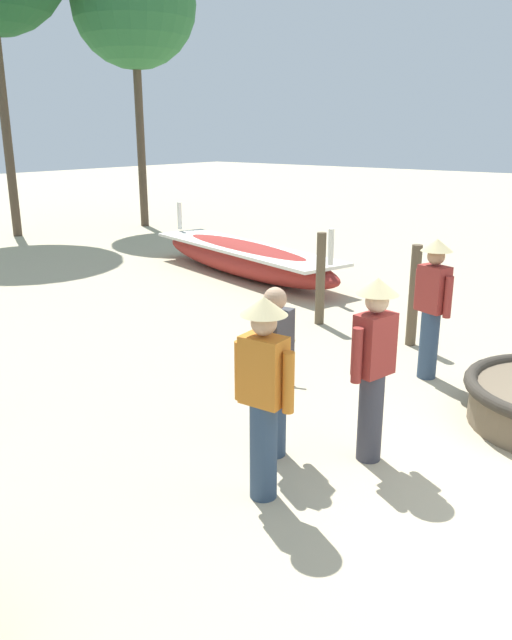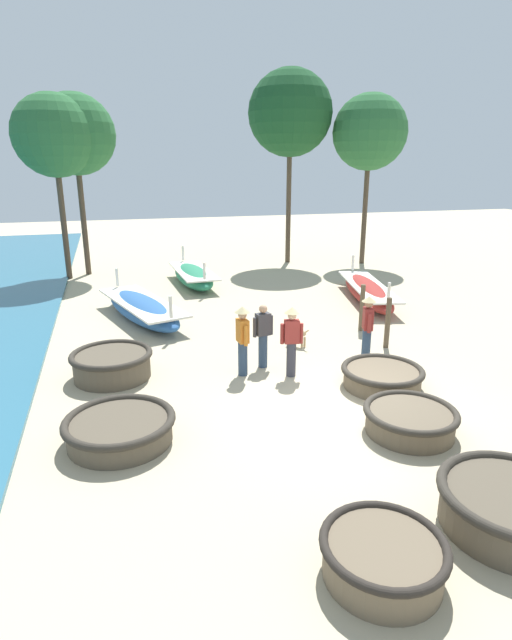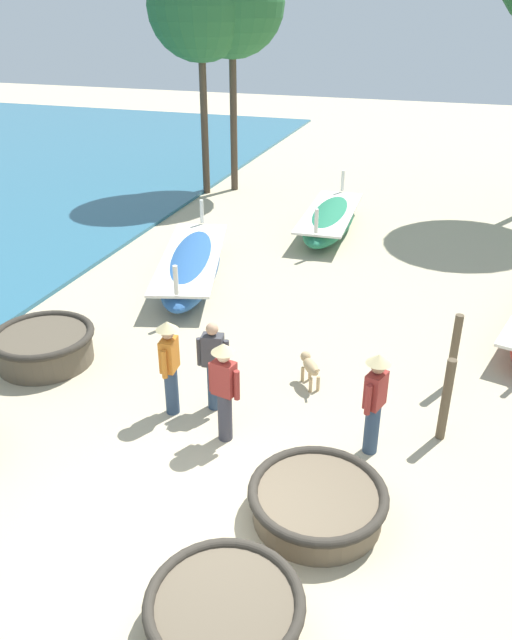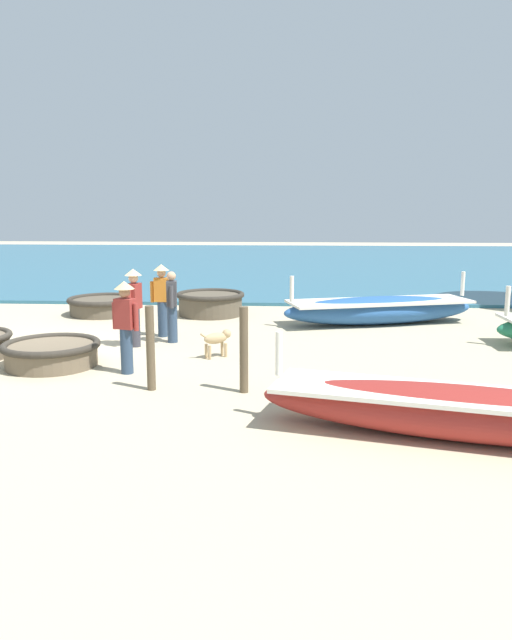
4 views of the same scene
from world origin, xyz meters
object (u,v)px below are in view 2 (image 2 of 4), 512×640
coracle_far_left (112,363)px  fisherman_standing_left (243,336)px  mooring_post_mid_beach (388,323)px  coracle_center (512,506)px  long_boat_white_hull (142,308)px  fisherman_with_hat (263,334)px  mooring_post_inland (362,308)px  tree_left_mid (370,133)px  long_boat_blue_hull (193,276)px  long_boat_ochre_hull (367,291)px  coracle_nearest (383,557)px  tree_center (75,135)px  coracle_front_left (120,428)px  coracle_beside_post (382,376)px  dog (296,333)px  fisherman_by_coracle (368,324)px  tree_tall_back (290,114)px  coracle_upturned (410,419)px  fisherman_standing_right (292,337)px  tree_leftmost (54,136)px

coracle_far_left → fisherman_standing_left: bearing=-13.7°
mooring_post_mid_beach → coracle_center: bearing=-107.3°
long_boat_white_hull → fisherman_with_hat: fisherman_with_hat is taller
mooring_post_inland → tree_left_mid: 12.39m
tree_left_mid → long_boat_blue_hull: bearing=-165.4°
coracle_far_left → long_boat_ochre_hull: 10.11m
coracle_nearest → fisherman_with_hat: fisherman_with_hat is taller
mooring_post_mid_beach → tree_left_mid: (5.28, 11.30, 5.52)m
mooring_post_mid_beach → tree_left_mid: size_ratio=0.17×
long_boat_ochre_hull → tree_center: bearing=141.4°
coracle_front_left → mooring_post_mid_beach: 7.67m
coracle_beside_post → tree_left_mid: (6.70, 13.52, 5.96)m
long_boat_ochre_hull → tree_left_mid: 9.56m
dog → mooring_post_mid_beach: bearing=-19.6°
fisherman_by_coracle → tree_tall_back: tree_tall_back is taller
long_boat_ochre_hull → fisherman_standing_left: bearing=-139.4°
long_boat_blue_hull → tree_tall_back: (5.50, 3.71, 6.71)m
coracle_far_left → coracle_upturned: bearing=-38.9°
dog → tree_tall_back: 14.20m
coracle_upturned → dog: bearing=93.7°
fisherman_standing_left → fisherman_with_hat: fisherman_standing_left is taller
fisherman_by_coracle → fisherman_with_hat: size_ratio=1.06×
coracle_nearest → long_boat_white_hull: bearing=99.6°
coracle_far_left → fisherman_with_hat: (3.54, -0.37, 0.49)m
mooring_post_mid_beach → tree_left_mid: 13.64m
coracle_far_left → mooring_post_inland: (7.19, 1.49, 0.35)m
fisherman_standing_right → tree_left_mid: bearing=55.7°
coracle_front_left → fisherman_by_coracle: size_ratio=1.18×
tree_center → fisherman_by_coracle: bearing=-62.0°
coracle_upturned → long_boat_white_hull: long_boat_white_hull is taller
coracle_upturned → tree_leftmost: size_ratio=0.23×
tree_leftmost → tree_tall_back: bearing=5.2°
coracle_front_left → coracle_nearest: coracle_nearest is taller
fisherman_standing_right → long_boat_ochre_hull: bearing=48.1°
long_boat_blue_hull → fisherman_standing_left: (-0.48, -9.64, 0.58)m
coracle_center → mooring_post_mid_beach: bearing=72.7°
coracle_nearest → fisherman_standing_right: (1.05, 5.93, 0.68)m
coracle_nearest → mooring_post_mid_beach: 8.16m
long_boat_white_hull → fisherman_standing_left: size_ratio=3.13×
coracle_nearest → fisherman_standing_left: 6.34m
long_boat_white_hull → tree_tall_back: bearing=45.9°
coracle_upturned → tree_tall_back: bearing=77.4°
long_boat_ochre_hull → long_boat_blue_hull: size_ratio=1.20×
mooring_post_mid_beach → long_boat_ochre_hull: bearing=67.3°
long_boat_blue_hull → fisherman_with_hat: 9.31m
long_boat_blue_hull → tree_left_mid: (9.01, 2.35, 5.84)m
long_boat_blue_hull → mooring_post_mid_beach: mooring_post_mid_beach is taller
mooring_post_inland → long_boat_ochre_hull: bearing=58.5°
coracle_center → tree_leftmost: 20.36m
coracle_beside_post → coracle_front_left: bearing=-172.7°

